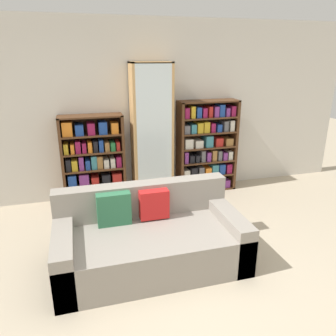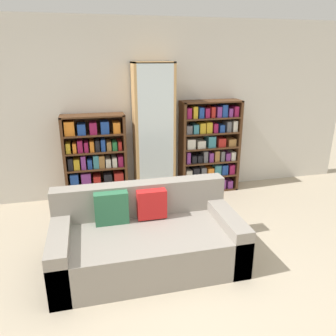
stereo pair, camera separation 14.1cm
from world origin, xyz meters
The scene contains 7 objects.
ground_plane centered at (0.00, 0.00, 0.00)m, with size 16.00×16.00×0.00m, color tan.
wall_back centered at (0.00, 2.62, 1.35)m, with size 7.15×0.06×2.70m.
couch centered at (-0.32, 0.61, 0.28)m, with size 1.96×1.00×0.81m.
bookshelf_left centered at (-0.77, 2.41, 0.65)m, with size 0.92×0.32×1.35m.
display_cabinet centered at (0.14, 2.40, 1.04)m, with size 0.61×0.36×2.08m.
bookshelf_right centered at (1.06, 2.41, 0.73)m, with size 0.97×0.32×1.49m.
wine_bottle centered at (0.53, 1.32, 0.16)m, with size 0.07×0.07×0.40m.
Camera 1 is at (-0.96, -2.41, 2.16)m, focal length 35.00 mm.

